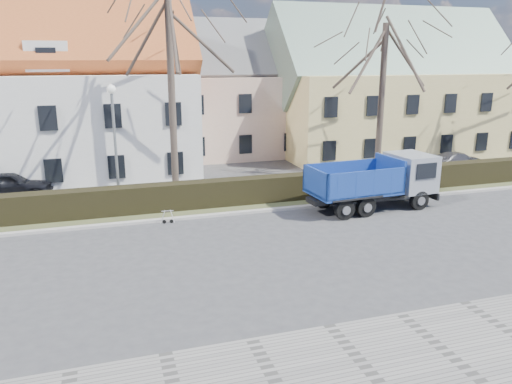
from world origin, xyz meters
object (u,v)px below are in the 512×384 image
object	(u,v)px
dump_truck	(369,183)
parked_car_a	(10,184)
streetlight	(116,148)
parked_car_b	(457,161)
cart_frame	(163,216)

from	to	relation	value
dump_truck	parked_car_a	distance (m)	18.46
dump_truck	streetlight	bearing A→B (deg)	158.89
streetlight	dump_truck	bearing A→B (deg)	-16.89
streetlight	parked_car_a	bearing A→B (deg)	143.53
streetlight	parked_car_b	xyz separation A→B (m)	(21.60, 2.68, -2.43)
cart_frame	parked_car_a	world-z (taller)	parked_car_a
dump_truck	parked_car_a	xyz separation A→B (m)	(-16.88, 7.46, -0.60)
dump_truck	parked_car_b	bearing A→B (deg)	27.25
streetlight	parked_car_a	distance (m)	7.06
dump_truck	cart_frame	distance (m)	9.85
cart_frame	parked_car_a	size ratio (longest dim) A/B	0.17
streetlight	parked_car_b	size ratio (longest dim) A/B	1.50
parked_car_b	parked_car_a	bearing A→B (deg)	78.98
streetlight	parked_car_a	xyz separation A→B (m)	(-5.37, 3.97, -2.30)
dump_truck	parked_car_a	world-z (taller)	dump_truck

